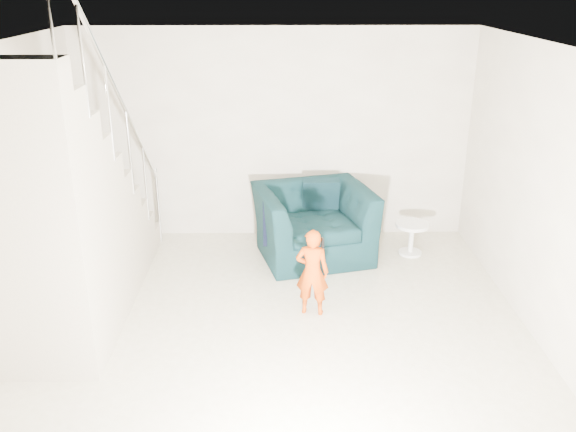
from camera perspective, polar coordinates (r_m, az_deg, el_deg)
The scene contains 11 objects.
floor at distance 5.85m, azimuth -1.30°, elevation -12.14°, with size 5.50×5.50×0.00m, color tan.
ceiling at distance 4.91m, azimuth -1.58°, elevation 15.18°, with size 5.50×5.50×0.00m, color silver.
back_wall at distance 7.85m, azimuth -1.29°, elevation 7.53°, with size 5.00×5.00×0.00m, color #A89B89.
right_wall at distance 5.77m, azimuth 24.24°, elevation 0.42°, with size 5.50×5.50×0.00m, color #A89B89.
armchair at distance 7.46m, azimuth 2.42°, elevation -0.65°, with size 1.33×1.16×0.87m, color black.
toddler at distance 6.17m, azimuth 2.28°, elevation -5.27°, with size 0.34×0.22×0.93m, color #AD2E05.
side_table at distance 7.71m, azimuth 11.49°, elevation -1.60°, with size 0.41×0.41×0.41m.
staircase at distance 6.23m, azimuth -20.06°, elevation -1.46°, with size 1.02×3.03×3.62m.
cushion at distance 7.69m, azimuth 3.07°, elevation 1.96°, with size 0.46×0.13×0.44m, color black.
throw at distance 7.36m, azimuth -2.12°, elevation -0.03°, with size 0.05×0.51×0.57m, color black.
phone at distance 5.99m, azimuth 3.25°, elevation -2.52°, with size 0.02×0.05×0.10m, color black.
Camera 1 is at (0.05, -4.88, 3.23)m, focal length 38.00 mm.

